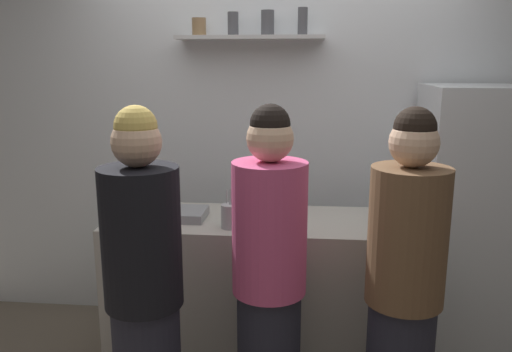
# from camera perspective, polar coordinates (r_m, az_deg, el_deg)

# --- Properties ---
(back_wall_assembly) EXTENTS (4.80, 0.32, 2.60)m
(back_wall_assembly) POSITION_cam_1_polar(r_m,az_deg,el_deg) (3.51, 2.53, 4.45)
(back_wall_assembly) COLOR white
(back_wall_assembly) RESTS_ON ground
(refrigerator) EXTENTS (0.63, 0.63, 1.67)m
(refrigerator) POSITION_cam_1_polar(r_m,az_deg,el_deg) (3.38, 22.91, -5.06)
(refrigerator) COLOR silver
(refrigerator) RESTS_ON ground
(counter) EXTENTS (1.67, 0.60, 0.93)m
(counter) POSITION_cam_1_polar(r_m,az_deg,el_deg) (3.09, 0.00, -13.04)
(counter) COLOR #B7B2A8
(counter) RESTS_ON ground
(baking_pan) EXTENTS (0.34, 0.24, 0.05)m
(baking_pan) POSITION_cam_1_polar(r_m,az_deg,el_deg) (2.96, -8.89, -4.18)
(baking_pan) COLOR gray
(baking_pan) RESTS_ON counter
(utensil_holder) EXTENTS (0.09, 0.09, 0.23)m
(utensil_holder) POSITION_cam_1_polar(r_m,az_deg,el_deg) (2.75, -2.95, -4.46)
(utensil_holder) COLOR #B2B2B7
(utensil_holder) RESTS_ON counter
(wine_bottle_dark_glass) EXTENTS (0.08, 0.08, 0.27)m
(wine_bottle_dark_glass) POSITION_cam_1_polar(r_m,az_deg,el_deg) (3.06, 3.55, -1.96)
(wine_bottle_dark_glass) COLOR black
(wine_bottle_dark_glass) RESTS_ON counter
(wine_bottle_green_glass) EXTENTS (0.07, 0.07, 0.29)m
(wine_bottle_green_glass) POSITION_cam_1_polar(r_m,az_deg,el_deg) (3.00, 14.65, -2.58)
(wine_bottle_green_glass) COLOR #19471E
(wine_bottle_green_glass) RESTS_ON counter
(water_bottle_plastic) EXTENTS (0.09, 0.09, 0.21)m
(water_bottle_plastic) POSITION_cam_1_polar(r_m,az_deg,el_deg) (2.96, -1.18, -2.70)
(water_bottle_plastic) COLOR silver
(water_bottle_plastic) RESTS_ON counter
(person_pink_top) EXTENTS (0.34, 0.34, 1.63)m
(person_pink_top) POSITION_cam_1_polar(r_m,az_deg,el_deg) (2.42, 1.47, -11.86)
(person_pink_top) COLOR #262633
(person_pink_top) RESTS_ON ground
(person_blonde) EXTENTS (0.34, 0.34, 1.64)m
(person_blonde) POSITION_cam_1_polar(r_m,az_deg,el_deg) (2.35, -12.32, -12.87)
(person_blonde) COLOR #262633
(person_blonde) RESTS_ON ground
(person_brown_jacket) EXTENTS (0.34, 0.34, 1.63)m
(person_brown_jacket) POSITION_cam_1_polar(r_m,az_deg,el_deg) (2.41, 16.11, -12.48)
(person_brown_jacket) COLOR #262633
(person_brown_jacket) RESTS_ON ground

